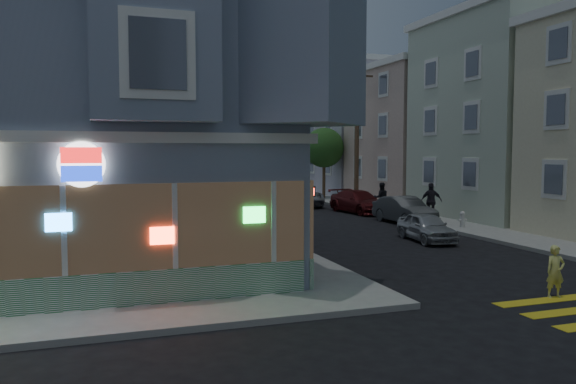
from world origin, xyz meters
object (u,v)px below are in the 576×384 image
pedestrian_b (431,201)px  parked_car_c (359,202)px  parked_car_a (426,227)px  street_tree_near (324,148)px  parked_car_d (296,195)px  running_child (555,272)px  utility_pole (357,134)px  fire_hydrant (462,219)px  pedestrian_a (381,198)px  parked_car_b (404,210)px  traffic_signal (302,171)px  street_tree_far (289,148)px

pedestrian_b → parked_car_c: pedestrian_b is taller
parked_car_a → parked_car_c: (2.05, 10.40, 0.09)m
street_tree_near → parked_car_d: size_ratio=1.00×
parked_car_a → parked_car_c: 10.60m
running_child → parked_car_a: size_ratio=0.39×
pedestrian_b → parked_car_a: (-3.66, -5.25, -0.52)m
utility_pole → fire_hydrant: 12.05m
running_child → parked_car_a: bearing=89.7°
pedestrian_a → parked_car_b: size_ratio=0.42×
pedestrian_a → parked_car_a: size_ratio=0.51×
utility_pole → parked_car_d: bearing=147.8°
pedestrian_b → parked_car_d: bearing=-54.9°
utility_pole → parked_car_b: 9.31m
parked_car_c → traffic_signal: (-9.60, -16.06, 2.49)m
pedestrian_b → fire_hydrant: bearing=99.6°
parked_car_c → traffic_signal: size_ratio=1.04×
pedestrian_b → street_tree_near: bearing=-74.2°
street_tree_near → street_tree_far: 8.00m
parked_car_a → traffic_signal: (-7.55, -5.66, 2.58)m
pedestrian_b → parked_car_a: bearing=70.5°
traffic_signal → parked_car_a: bearing=13.5°
utility_pole → parked_car_c: size_ratio=1.94×
running_child → parked_car_b: (3.93, 13.94, 0.02)m
running_child → fire_hydrant: 12.11m
parked_car_b → fire_hydrant: 3.29m
street_tree_far → parked_car_c: street_tree_far is taller
utility_pole → street_tree_near: bearing=88.1°
utility_pole → running_child: bearing=-103.3°
parked_car_a → pedestrian_b: bearing=61.4°
parked_car_c → traffic_signal: traffic_signal is taller
street_tree_far → traffic_signal: 34.93m
street_tree_near → fire_hydrant: 17.61m
pedestrian_a → running_child: bearing=93.3°
parked_car_b → parked_car_c: bearing=88.5°
running_child → parked_car_d: size_ratio=0.25×
street_tree_far → running_child: size_ratio=3.98×
street_tree_near → parked_car_d: (-3.60, -3.86, -3.20)m
street_tree_near → pedestrian_a: size_ratio=3.03×
running_child → parked_car_d: (1.83, 24.34, 0.07)m
fire_hydrant → pedestrian_a: bearing=96.1°
traffic_signal → fire_hydrant: size_ratio=5.98×
street_tree_near → parked_car_a: (-3.55, -19.46, -3.35)m
parked_car_a → utility_pole: bearing=82.4°
street_tree_far → fire_hydrant: 25.50m
fire_hydrant → utility_pole: bearing=90.0°
running_child → utility_pole: bearing=88.6°
running_child → parked_car_a: running_child is taller
parked_car_c → fire_hydrant: 8.32m
street_tree_far → running_child: 36.75m
street_tree_far → parked_car_a: street_tree_far is taller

